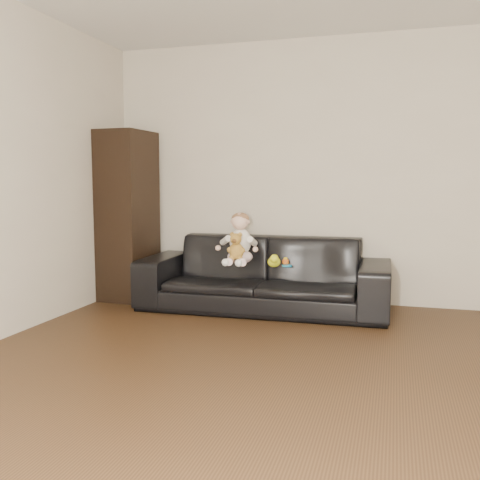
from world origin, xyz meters
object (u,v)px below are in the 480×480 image
(teddy_bear, at_px, (236,247))
(toy_rattle, at_px, (285,262))
(baby, at_px, (240,241))
(toy_green, at_px, (274,262))
(toy_blue_disc, at_px, (287,266))
(sofa, at_px, (264,274))
(cabinet, at_px, (128,216))

(teddy_bear, bearing_deg, toy_rattle, -5.86)
(baby, bearing_deg, teddy_bear, -104.30)
(teddy_bear, relative_size, toy_green, 1.81)
(baby, height_order, toy_rattle, baby)
(toy_rattle, distance_m, toy_blue_disc, 0.07)
(toy_green, relative_size, toy_rattle, 2.17)
(sofa, height_order, teddy_bear, teddy_bear)
(cabinet, height_order, toy_blue_disc, cabinet)
(baby, distance_m, toy_blue_disc, 0.50)
(sofa, distance_m, toy_rattle, 0.28)
(toy_rattle, xyz_separation_m, toy_blue_disc, (0.03, -0.06, -0.03))
(cabinet, distance_m, toy_rattle, 1.74)
(cabinet, relative_size, toy_blue_disc, 18.54)
(sofa, distance_m, toy_blue_disc, 0.32)
(baby, height_order, toy_green, baby)
(toy_blue_disc, bearing_deg, toy_green, -142.71)
(baby, bearing_deg, sofa, 13.72)
(cabinet, height_order, baby, cabinet)
(toy_green, bearing_deg, sofa, 122.62)
(toy_green, bearing_deg, cabinet, 168.16)
(cabinet, relative_size, toy_rattle, 26.93)
(baby, bearing_deg, cabinet, 151.67)
(teddy_bear, xyz_separation_m, toy_rattle, (0.42, 0.17, -0.14))
(sofa, bearing_deg, cabinet, 175.22)
(sofa, distance_m, cabinet, 1.55)
(sofa, bearing_deg, toy_green, -58.24)
(sofa, distance_m, teddy_bear, 0.43)
(teddy_bear, bearing_deg, sofa, 26.77)
(sofa, relative_size, baby, 4.87)
(baby, distance_m, teddy_bear, 0.15)
(baby, xyz_separation_m, toy_blue_disc, (0.45, -0.04, -0.20))
(cabinet, height_order, toy_rattle, cabinet)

